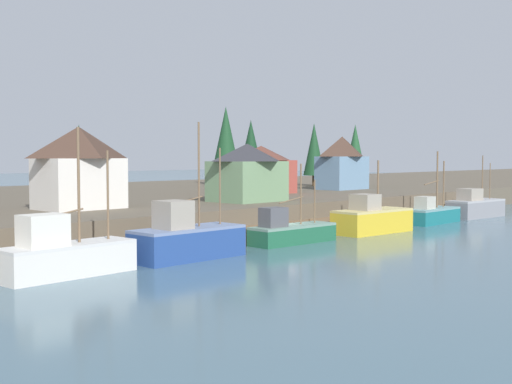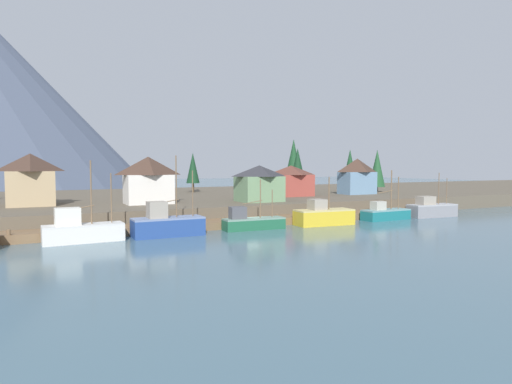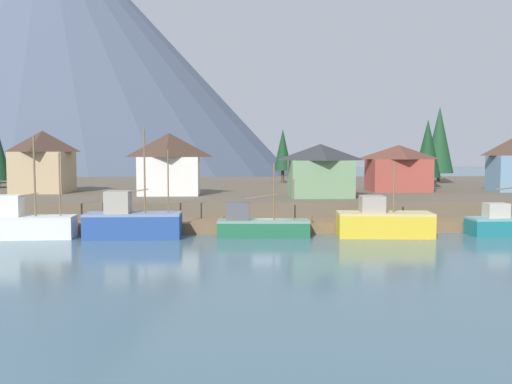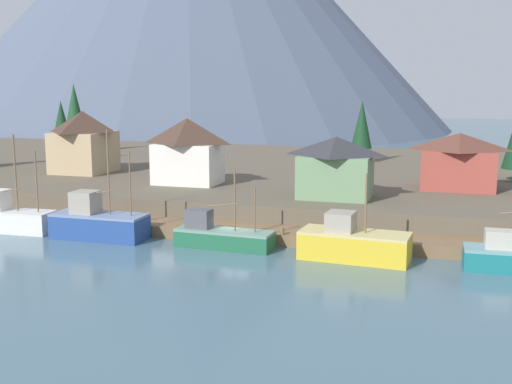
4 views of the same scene
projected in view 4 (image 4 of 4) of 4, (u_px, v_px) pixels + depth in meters
ground_plane at (292, 206)px, 71.78m from camera, size 400.00×400.00×1.00m
dock at (242, 233)px, 54.63m from camera, size 80.00×4.00×1.60m
shoreline_bank at (314, 177)px, 82.81m from camera, size 400.00×56.00×2.50m
fishing_boat_white at (8, 217)px, 57.19m from camera, size 8.28×2.90×8.78m
fishing_boat_blue at (98, 223)px, 54.41m from camera, size 8.20×3.09×9.40m
fishing_boat_green at (221, 236)px, 51.46m from camera, size 8.14×2.78×6.43m
fishing_boat_yellow at (353, 243)px, 47.80m from camera, size 8.40×3.76×6.65m
house_green at (336, 167)px, 59.88m from camera, size 6.98×5.57×5.78m
house_white at (188, 150)px, 68.21m from camera, size 7.10×5.00×7.07m
house_tan at (84, 141)px, 77.22m from camera, size 6.48×7.09×7.47m
house_red at (459, 161)px, 64.72m from camera, size 7.60×5.64×5.77m
conifer_near_left at (62, 127)px, 88.16m from camera, size 3.45×3.45×8.48m
conifer_mid_right at (362, 125)px, 86.89m from camera, size 2.87×2.87×8.53m
conifer_far_left at (75, 114)px, 99.86m from camera, size 4.05×4.05×10.82m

